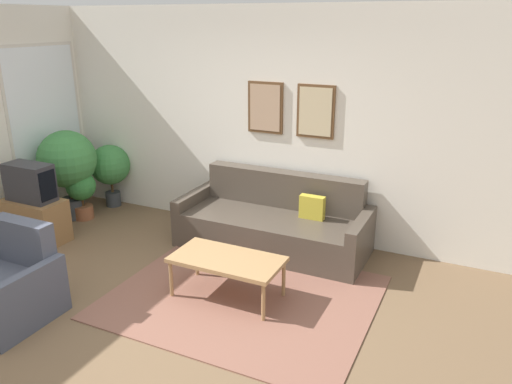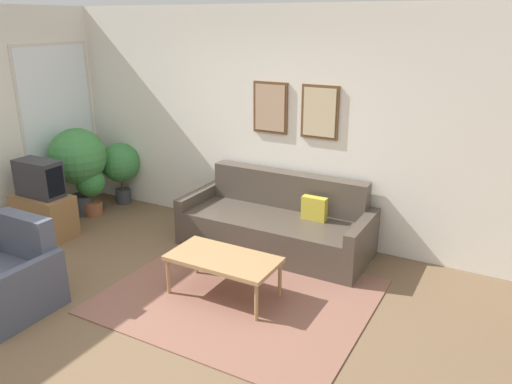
{
  "view_description": "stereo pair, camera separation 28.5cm",
  "coord_description": "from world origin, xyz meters",
  "px_view_note": "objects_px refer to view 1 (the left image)",
  "views": [
    {
      "loc": [
        2.54,
        -2.94,
        2.53
      ],
      "look_at": [
        0.46,
        1.44,
        0.85
      ],
      "focal_mm": 35.0,
      "sensor_mm": 36.0,
      "label": 1
    },
    {
      "loc": [
        2.8,
        -2.81,
        2.53
      ],
      "look_at": [
        0.46,
        1.44,
        0.85
      ],
      "focal_mm": 35.0,
      "sensor_mm": 36.0,
      "label": 2
    }
  ],
  "objects_px": {
    "tv": "(30,182)",
    "potted_plant_tall": "(67,162)",
    "armchair": "(5,288)",
    "coffee_table": "(227,261)",
    "couch": "(274,224)"
  },
  "relations": [
    {
      "from": "tv",
      "to": "potted_plant_tall",
      "type": "distance_m",
      "value": 0.76
    },
    {
      "from": "coffee_table",
      "to": "potted_plant_tall",
      "type": "relative_size",
      "value": 0.88
    },
    {
      "from": "couch",
      "to": "potted_plant_tall",
      "type": "xyz_separation_m",
      "value": [
        -2.8,
        -0.32,
        0.49
      ]
    },
    {
      "from": "tv",
      "to": "armchair",
      "type": "xyz_separation_m",
      "value": [
        1.08,
        -1.3,
        -0.46
      ]
    },
    {
      "from": "coffee_table",
      "to": "armchair",
      "type": "relative_size",
      "value": 1.25
    },
    {
      "from": "coffee_table",
      "to": "potted_plant_tall",
      "type": "distance_m",
      "value": 3.01
    },
    {
      "from": "couch",
      "to": "potted_plant_tall",
      "type": "relative_size",
      "value": 1.83
    },
    {
      "from": "coffee_table",
      "to": "armchair",
      "type": "xyz_separation_m",
      "value": [
        -1.61,
        -1.14,
        -0.1
      ]
    },
    {
      "from": "couch",
      "to": "armchair",
      "type": "relative_size",
      "value": 2.6
    },
    {
      "from": "potted_plant_tall",
      "to": "tv",
      "type": "bearing_deg",
      "value": -78.17
    },
    {
      "from": "tv",
      "to": "potted_plant_tall",
      "type": "height_order",
      "value": "potted_plant_tall"
    },
    {
      "from": "tv",
      "to": "armchair",
      "type": "relative_size",
      "value": 0.7
    },
    {
      "from": "coffee_table",
      "to": "potted_plant_tall",
      "type": "height_order",
      "value": "potted_plant_tall"
    },
    {
      "from": "potted_plant_tall",
      "to": "couch",
      "type": "bearing_deg",
      "value": 6.51
    },
    {
      "from": "coffee_table",
      "to": "tv",
      "type": "xyz_separation_m",
      "value": [
        -2.69,
        0.16,
        0.36
      ]
    }
  ]
}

